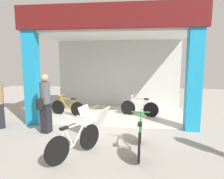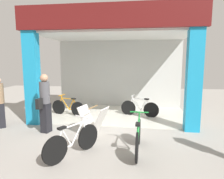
{
  "view_description": "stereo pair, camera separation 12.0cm",
  "coord_description": "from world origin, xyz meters",
  "px_view_note": "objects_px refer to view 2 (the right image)",
  "views": [
    {
      "loc": [
        0.91,
        -6.54,
        2.24
      ],
      "look_at": [
        0.0,
        0.79,
        1.15
      ],
      "focal_mm": 32.79,
      "sensor_mm": 36.0,
      "label": 1
    },
    {
      "loc": [
        1.03,
        -6.52,
        2.24
      ],
      "look_at": [
        0.0,
        0.79,
        1.15
      ],
      "focal_mm": 32.79,
      "sensor_mm": 36.0,
      "label": 2
    }
  ],
  "objects_px": {
    "bicycle_parked_0": "(73,142)",
    "sandwich_board_sign": "(93,121)",
    "bicycle_inside_0": "(140,108)",
    "bicycle_inside_1": "(68,107)",
    "bicycle_parked_1": "(138,137)",
    "pedestrian_1": "(45,103)"
  },
  "relations": [
    {
      "from": "bicycle_inside_1",
      "to": "pedestrian_1",
      "type": "height_order",
      "value": "pedestrian_1"
    },
    {
      "from": "bicycle_inside_1",
      "to": "pedestrian_1",
      "type": "relative_size",
      "value": 0.81
    },
    {
      "from": "bicycle_parked_0",
      "to": "bicycle_parked_1",
      "type": "distance_m",
      "value": 1.56
    },
    {
      "from": "bicycle_inside_1",
      "to": "pedestrian_1",
      "type": "bearing_deg",
      "value": -90.27
    },
    {
      "from": "bicycle_parked_0",
      "to": "sandwich_board_sign",
      "type": "height_order",
      "value": "bicycle_parked_0"
    },
    {
      "from": "bicycle_parked_0",
      "to": "pedestrian_1",
      "type": "height_order",
      "value": "pedestrian_1"
    },
    {
      "from": "pedestrian_1",
      "to": "bicycle_inside_0",
      "type": "bearing_deg",
      "value": 37.51
    },
    {
      "from": "bicycle_inside_0",
      "to": "bicycle_parked_1",
      "type": "xyz_separation_m",
      "value": [
        -0.01,
        -3.19,
        0.04
      ]
    },
    {
      "from": "bicycle_parked_0",
      "to": "bicycle_parked_1",
      "type": "height_order",
      "value": "bicycle_parked_1"
    },
    {
      "from": "bicycle_inside_0",
      "to": "bicycle_parked_1",
      "type": "height_order",
      "value": "bicycle_parked_1"
    },
    {
      "from": "bicycle_inside_0",
      "to": "sandwich_board_sign",
      "type": "relative_size",
      "value": 1.62
    },
    {
      "from": "bicycle_inside_0",
      "to": "bicycle_inside_1",
      "type": "bearing_deg",
      "value": -174.88
    },
    {
      "from": "bicycle_inside_1",
      "to": "sandwich_board_sign",
      "type": "relative_size",
      "value": 1.6
    },
    {
      "from": "bicycle_inside_0",
      "to": "pedestrian_1",
      "type": "bearing_deg",
      "value": -142.49
    },
    {
      "from": "pedestrian_1",
      "to": "sandwich_board_sign",
      "type": "bearing_deg",
      "value": -1.76
    },
    {
      "from": "bicycle_inside_1",
      "to": "bicycle_parked_1",
      "type": "xyz_separation_m",
      "value": [
        2.84,
        -2.93,
        0.04
      ]
    },
    {
      "from": "bicycle_parked_0",
      "to": "bicycle_parked_1",
      "type": "bearing_deg",
      "value": 16.33
    },
    {
      "from": "bicycle_inside_0",
      "to": "bicycle_parked_0",
      "type": "distance_m",
      "value": 3.93
    },
    {
      "from": "bicycle_parked_0",
      "to": "pedestrian_1",
      "type": "distance_m",
      "value": 2.05
    },
    {
      "from": "bicycle_inside_1",
      "to": "bicycle_parked_0",
      "type": "distance_m",
      "value": 3.63
    },
    {
      "from": "bicycle_parked_1",
      "to": "pedestrian_1",
      "type": "relative_size",
      "value": 0.94
    },
    {
      "from": "sandwich_board_sign",
      "to": "pedestrian_1",
      "type": "xyz_separation_m",
      "value": [
        -1.52,
        0.05,
        0.5
      ]
    }
  ]
}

